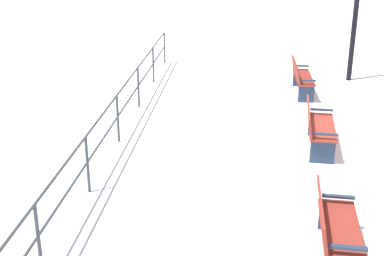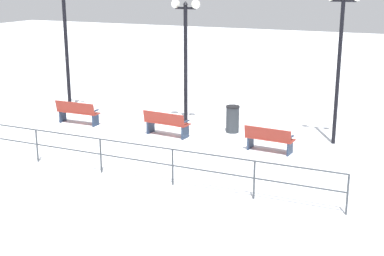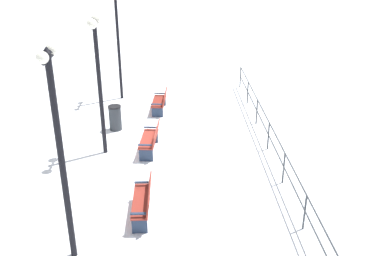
% 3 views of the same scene
% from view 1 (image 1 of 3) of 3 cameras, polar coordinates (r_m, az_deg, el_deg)
% --- Properties ---
extents(ground_plane, '(80.00, 80.00, 0.00)m').
position_cam_1_polar(ground_plane, '(11.03, 12.80, -2.12)').
color(ground_plane, white).
rests_on(ground_plane, ground).
extents(bench_nearest, '(0.67, 1.55, 0.83)m').
position_cam_1_polar(bench_nearest, '(7.49, 14.91, -10.11)').
color(bench_nearest, maroon).
rests_on(bench_nearest, ground).
extents(bench_second, '(0.70, 1.66, 0.88)m').
position_cam_1_polar(bench_second, '(10.87, 13.21, 0.17)').
color(bench_second, maroon).
rests_on(bench_second, ground).
extents(bench_third, '(0.50, 1.68, 0.88)m').
position_cam_1_polar(bench_third, '(14.41, 11.47, 5.40)').
color(bench_third, maroon).
rests_on(bench_third, ground).
extents(waterfront_railing, '(0.05, 13.54, 1.01)m').
position_cam_1_polar(waterfront_railing, '(10.96, -7.92, 1.92)').
color(waterfront_railing, '#383D42').
rests_on(waterfront_railing, ground).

